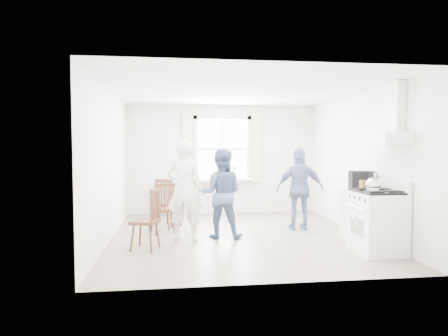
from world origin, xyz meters
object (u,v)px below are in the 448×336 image
Objects in this scene: gas_stove at (377,221)px; person_right at (300,189)px; low_cabinet at (360,215)px; person_left at (185,190)px; windsor_chair_a at (164,203)px; person_mid at (221,193)px; windsor_chair_b at (166,197)px; windsor_chair_c at (151,212)px; stereo_stack at (361,180)px.

person_right reaches higher than gas_stove.
low_cabinet is 0.51× the size of person_left.
person_mid is at bearing -21.50° from windsor_chair_a.
gas_stove reaches higher than low_cabinet.
person_left reaches higher than windsor_chair_b.
person_left is at bearing 26.96° from person_mid.
windsor_chair_a is 0.97× the size of windsor_chair_c.
person_left reaches higher than person_mid.
gas_stove is 2.80× the size of stereo_stack.
person_left is 0.67m from person_mid.
low_cabinet is 3.46m from windsor_chair_a.
windsor_chair_a is at bearing 163.42° from low_cabinet.
stereo_stack reaches higher than windsor_chair_c.
person_mid is (-2.31, 0.59, 0.34)m from low_cabinet.
person_right reaches higher than windsor_chair_a.
windsor_chair_c is at bearing -178.22° from low_cabinet.
stereo_stack is 3.49m from windsor_chair_c.
windsor_chair_c is at bearing 170.19° from gas_stove.
person_mid is at bearing -46.31° from windsor_chair_b.
gas_stove is at bearing -93.56° from stereo_stack.
windsor_chair_c is (-0.19, -1.73, -0.00)m from windsor_chair_b.
person_mid is (-2.28, 0.64, -0.27)m from stereo_stack.
stereo_stack is 1.32m from person_right.
low_cabinet is at bearing -26.22° from windsor_chair_b.
person_right is (-0.72, 1.05, 0.34)m from low_cabinet.
gas_stove is at bearing -27.46° from windsor_chair_a.
person_right reaches higher than windsor_chair_c.
windsor_chair_a reaches higher than low_cabinet.
person_right is (2.77, 1.15, 0.20)m from windsor_chair_c.
low_cabinet is 0.57× the size of person_right.
windsor_chair_a is (-3.32, 0.99, 0.13)m from low_cabinet.
gas_stove is 3.98m from windsor_chair_b.
windsor_chair_a is 0.60× the size of person_right.
windsor_chair_c is 0.56× the size of person_left.
person_right is at bearing 122.41° from stereo_stack.
gas_stove is 1.18× the size of windsor_chair_a.
person_mid is at bearing 18.69° from person_right.
person_right is at bearing -151.15° from person_mid.
gas_stove is 1.14× the size of windsor_chair_b.
windsor_chair_b is at bearing 88.05° from windsor_chair_a.
windsor_chair_b is (0.02, 0.64, 0.02)m from windsor_chair_a.
gas_stove is 0.70m from low_cabinet.
windsor_chair_a is (-3.25, 1.69, 0.10)m from gas_stove.
low_cabinet is at bearing 178.48° from person_mid.
low_cabinet is 0.61m from stereo_stack.
low_cabinet is at bearing 84.32° from gas_stove.
person_left is (0.54, 0.54, 0.28)m from windsor_chair_c.
gas_stove reaches higher than windsor_chair_b.
low_cabinet is at bearing 58.06° from stereo_stack.
person_mid reaches higher than windsor_chair_c.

